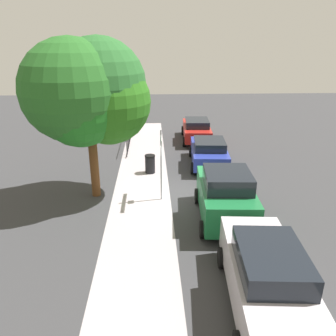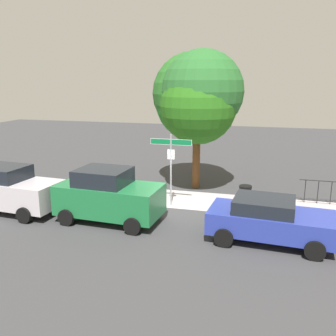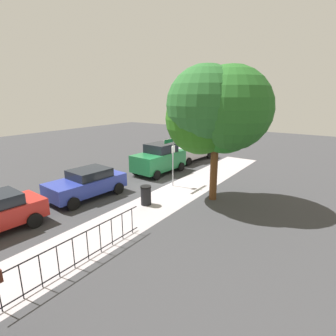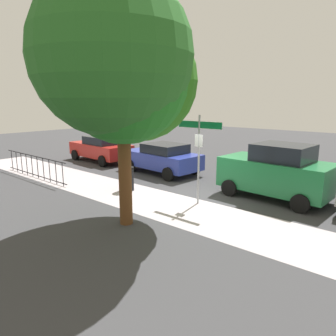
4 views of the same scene
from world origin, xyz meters
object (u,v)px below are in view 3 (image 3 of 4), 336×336
Objects in this scene: car_silver at (191,149)px; car_blue at (87,183)px; shade_tree at (216,112)px; trash_bin at (146,195)px; car_green at (159,159)px; street_sign at (173,150)px.

car_blue is (10.67, -0.30, -0.18)m from car_silver.
car_silver is at bearing -177.07° from car_blue.
car_blue is at bearing 2.94° from car_silver.
shade_tree reaches higher than trash_bin.
car_green is at bearing -114.30° from shade_tree.
shade_tree is 6.97× the size of trash_bin.
car_silver reaches higher than car_blue.
shade_tree is 6.82m from car_green.
car_blue is 4.36× the size of trash_bin.
street_sign is 0.77× the size of car_green.
shade_tree is at bearing 41.99° from car_silver.
car_green is 5.86m from trash_bin.
car_silver is 4.89× the size of trash_bin.
car_green is (-2.40, -5.32, -3.52)m from shade_tree.
car_silver reaches higher than trash_bin.
street_sign is at bearing 25.46° from car_silver.
trash_bin is (3.18, 0.50, -1.77)m from street_sign.
street_sign is 0.46× the size of shade_tree.
shade_tree is (0.53, 2.90, 2.30)m from street_sign.
street_sign is at bearing -100.32° from shade_tree.
trash_bin is at bearing 33.44° from car_green.
car_green is at bearing 5.37° from car_silver.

